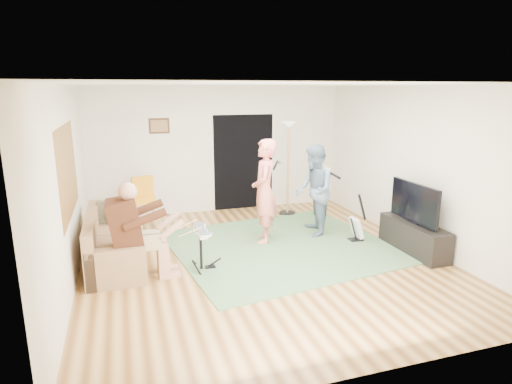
# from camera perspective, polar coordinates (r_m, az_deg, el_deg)

# --- Properties ---
(floor) EXTENTS (6.00, 6.00, 0.00)m
(floor) POSITION_cam_1_polar(r_m,az_deg,el_deg) (6.90, 0.84, -8.90)
(floor) COLOR brown
(floor) RESTS_ON ground
(walls) EXTENTS (5.50, 6.00, 2.70)m
(walls) POSITION_cam_1_polar(r_m,az_deg,el_deg) (6.51, 0.89, 2.15)
(walls) COLOR #EFE6CF
(walls) RESTS_ON floor
(ceiling) EXTENTS (6.00, 6.00, 0.00)m
(ceiling) POSITION_cam_1_polar(r_m,az_deg,el_deg) (6.38, 0.93, 14.12)
(ceiling) COLOR white
(ceiling) RESTS_ON walls
(window_blinds) EXTENTS (0.00, 2.05, 2.05)m
(window_blinds) POSITION_cam_1_polar(r_m,az_deg,el_deg) (6.39, -23.82, 2.59)
(window_blinds) COLOR #9A662F
(window_blinds) RESTS_ON walls
(doorway) EXTENTS (2.10, 0.00, 2.10)m
(doorway) POSITION_cam_1_polar(r_m,az_deg,el_deg) (9.53, -1.66, 3.98)
(doorway) COLOR black
(doorway) RESTS_ON walls
(picture_frame) EXTENTS (0.42, 0.03, 0.32)m
(picture_frame) POSITION_cam_1_polar(r_m,az_deg,el_deg) (9.10, -12.79, 8.59)
(picture_frame) COLOR #3F2314
(picture_frame) RESTS_ON walls
(area_rug) EXTENTS (3.95, 3.69, 0.02)m
(area_rug) POSITION_cam_1_polar(r_m,az_deg,el_deg) (7.43, 3.50, -7.18)
(area_rug) COLOR #4A7346
(area_rug) RESTS_ON floor
(sofa) EXTENTS (0.81, 1.97, 0.80)m
(sofa) POSITION_cam_1_polar(r_m,az_deg,el_deg) (7.01, -18.81, -6.99)
(sofa) COLOR #99734C
(sofa) RESTS_ON floor
(drummer) EXTENTS (0.91, 0.51, 1.40)m
(drummer) POSITION_cam_1_polar(r_m,az_deg,el_deg) (6.30, -15.22, -6.33)
(drummer) COLOR #4A2514
(drummer) RESTS_ON sofa
(drum_kit) EXTENTS (0.36, 0.64, 0.66)m
(drum_kit) POSITION_cam_1_polar(r_m,az_deg,el_deg) (6.47, -7.34, -7.87)
(drum_kit) COLOR black
(drum_kit) RESTS_ON floor
(singer) EXTENTS (0.63, 0.77, 1.82)m
(singer) POSITION_cam_1_polar(r_m,az_deg,el_deg) (7.41, 1.13, 0.08)
(singer) COLOR #F67A6B
(singer) RESTS_ON floor
(microphone) EXTENTS (0.06, 0.06, 0.24)m
(microphone) POSITION_cam_1_polar(r_m,az_deg,el_deg) (7.38, 2.62, 3.57)
(microphone) COLOR black
(microphone) RESTS_ON singer
(guitarist) EXTENTS (0.81, 0.94, 1.67)m
(guitarist) POSITION_cam_1_polar(r_m,az_deg,el_deg) (7.86, 7.74, 0.20)
(guitarist) COLOR slate
(guitarist) RESTS_ON floor
(guitar_held) EXTENTS (0.20, 0.61, 0.26)m
(guitar_held) POSITION_cam_1_polar(r_m,az_deg,el_deg) (7.88, 9.13, 2.43)
(guitar_held) COLOR white
(guitar_held) RESTS_ON guitarist
(guitar_spare) EXTENTS (0.31, 0.27, 0.85)m
(guitar_spare) POSITION_cam_1_polar(r_m,az_deg,el_deg) (7.82, 13.26, -4.64)
(guitar_spare) COLOR black
(guitar_spare) RESTS_ON floor
(torchiere_lamp) EXTENTS (0.35, 0.35, 1.98)m
(torchiere_lamp) POSITION_cam_1_polar(r_m,az_deg,el_deg) (9.05, 4.33, 5.41)
(torchiere_lamp) COLOR black
(torchiere_lamp) RESTS_ON floor
(dining_chair) EXTENTS (0.52, 0.55, 1.01)m
(dining_chair) POSITION_cam_1_polar(r_m,az_deg,el_deg) (8.49, -14.30, -2.43)
(dining_chair) COLOR tan
(dining_chair) RESTS_ON floor
(tv_cabinet) EXTENTS (0.40, 1.40, 0.50)m
(tv_cabinet) POSITION_cam_1_polar(r_m,az_deg,el_deg) (7.59, 20.30, -5.66)
(tv_cabinet) COLOR black
(tv_cabinet) RESTS_ON floor
(television) EXTENTS (0.06, 1.12, 0.64)m
(television) POSITION_cam_1_polar(r_m,az_deg,el_deg) (7.39, 20.37, -1.31)
(television) COLOR black
(television) RESTS_ON tv_cabinet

